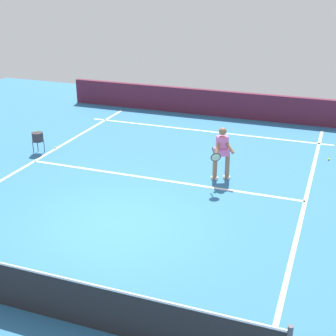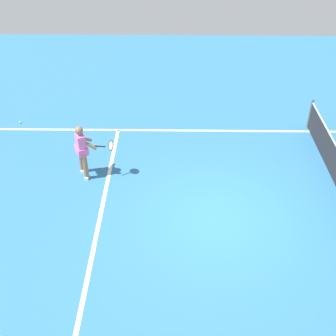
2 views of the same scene
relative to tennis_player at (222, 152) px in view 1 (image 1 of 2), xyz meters
The scene contains 10 objects.
ground_plane 4.00m from the tennis_player, 63.86° to the left, with size 26.56×26.56×0.00m, color teal.
court_back_wall 6.65m from the tennis_player, 74.98° to the right, with size 13.31×0.24×1.06m, color #561E33.
baseline_marking 4.63m from the tennis_player, 67.77° to the right, with size 9.31×0.10×0.01m, color white.
service_line_marking 2.02m from the tennis_player, 20.30° to the left, with size 8.31×0.10×0.01m, color white.
sideline_left_marking 4.35m from the tennis_player, 124.78° to the left, with size 0.10×18.43×0.01m, color white.
court_net 7.05m from the tennis_player, 75.86° to the left, with size 8.99×0.08×0.98m.
tennis_player is the anchor object (origin of this frame).
tennis_ball_near 5.99m from the tennis_player, ahead, with size 0.07×0.07×0.07m, color #D1E533.
tennis_ball_mid 3.98m from the tennis_player, 136.79° to the right, with size 0.07×0.07×0.07m, color #D1E533.
ball_hopper 6.19m from the tennis_player, ahead, with size 0.36×0.36×0.74m.
Camera 1 is at (-4.71, 8.92, 5.54)m, focal length 51.44 mm.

